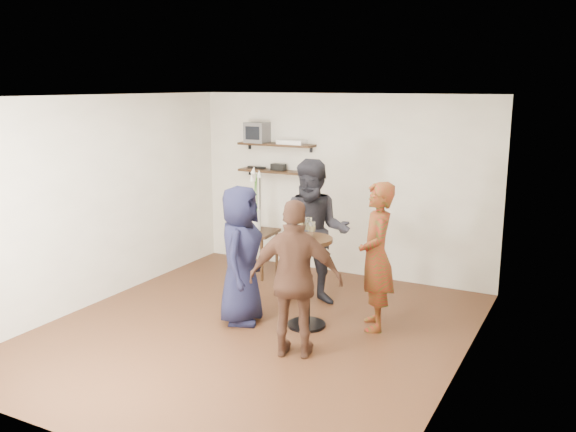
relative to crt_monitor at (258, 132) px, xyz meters
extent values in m
cube|color=#3F2414|center=(1.32, -2.38, -2.04)|extent=(4.50, 5.00, 0.04)
cube|color=white|center=(1.32, -2.38, 0.60)|extent=(4.50, 5.00, 0.04)
cube|color=white|center=(1.32, 0.15, -0.72)|extent=(4.50, 0.04, 2.60)
cube|color=white|center=(1.32, -4.89, -0.72)|extent=(4.50, 0.04, 2.60)
cube|color=white|center=(-0.95, -2.38, -0.72)|extent=(0.04, 5.00, 2.60)
cube|color=white|center=(3.59, -2.38, -0.72)|extent=(0.04, 5.00, 2.60)
cube|color=black|center=(0.32, 0.00, -0.17)|extent=(1.20, 0.25, 0.04)
cube|color=black|center=(0.32, 0.00, -0.57)|extent=(1.20, 0.25, 0.04)
cube|color=#59595B|center=(0.00, 0.00, 0.00)|extent=(0.32, 0.30, 0.30)
cube|color=silver|center=(0.58, 0.00, -0.12)|extent=(0.40, 0.24, 0.06)
cube|color=black|center=(0.35, 0.00, -0.50)|extent=(0.22, 0.10, 0.10)
cube|color=black|center=(-0.05, 0.05, -0.54)|extent=(0.30, 0.05, 0.03)
cube|color=black|center=(0.29, -0.56, -1.38)|extent=(0.59, 0.59, 0.04)
cylinder|color=black|center=(0.07, -0.78, -1.71)|extent=(0.04, 0.04, 0.61)
cylinder|color=black|center=(0.51, -0.78, -1.71)|extent=(0.04, 0.04, 0.61)
cylinder|color=black|center=(0.07, -0.34, -1.71)|extent=(0.04, 0.04, 0.61)
cylinder|color=black|center=(0.51, -0.34, -1.71)|extent=(0.04, 0.04, 0.61)
cylinder|color=silver|center=(0.29, -0.56, -1.21)|extent=(0.14, 0.14, 0.29)
cylinder|color=#357020|center=(0.27, -0.56, -0.91)|extent=(0.01, 0.07, 0.54)
cone|color=white|center=(0.23, -0.56, -0.59)|extent=(0.07, 0.08, 0.12)
cylinder|color=#357020|center=(0.30, -0.55, -0.88)|extent=(0.03, 0.05, 0.60)
cone|color=white|center=(0.33, -0.53, -0.53)|extent=(0.10, 0.12, 0.12)
cylinder|color=#357020|center=(0.29, -0.58, -0.86)|extent=(0.09, 0.08, 0.65)
cone|color=white|center=(0.29, -0.61, -0.47)|extent=(0.13, 0.12, 0.13)
cylinder|color=black|center=(1.78, -1.97, -0.99)|extent=(0.57, 0.57, 0.04)
cylinder|color=black|center=(1.78, -1.97, -1.50)|extent=(0.08, 0.08, 0.97)
cylinder|color=black|center=(1.78, -1.97, -2.00)|extent=(0.44, 0.44, 0.03)
cylinder|color=silver|center=(1.73, -2.00, -0.97)|extent=(0.07, 0.07, 0.00)
cylinder|color=silver|center=(1.73, -2.00, -0.92)|extent=(0.01, 0.01, 0.10)
cylinder|color=silver|center=(1.73, -2.00, -0.81)|extent=(0.07, 0.07, 0.12)
cylinder|color=#E4C55D|center=(1.73, -2.00, -0.83)|extent=(0.07, 0.07, 0.07)
cylinder|color=silver|center=(1.86, -2.00, -0.97)|extent=(0.06, 0.06, 0.00)
cylinder|color=silver|center=(1.86, -2.00, -0.92)|extent=(0.01, 0.01, 0.09)
cylinder|color=silver|center=(1.86, -2.00, -0.83)|extent=(0.07, 0.07, 0.11)
cylinder|color=#E4C55D|center=(1.86, -2.00, -0.85)|extent=(0.06, 0.06, 0.06)
cylinder|color=silver|center=(1.77, -1.91, -0.97)|extent=(0.07, 0.07, 0.00)
cylinder|color=silver|center=(1.77, -1.91, -0.92)|extent=(0.01, 0.01, 0.10)
cylinder|color=silver|center=(1.77, -1.91, -0.81)|extent=(0.07, 0.07, 0.12)
cylinder|color=#E4C55D|center=(1.77, -1.91, -0.83)|extent=(0.07, 0.07, 0.07)
cylinder|color=silver|center=(1.80, -1.96, -0.97)|extent=(0.06, 0.06, 0.00)
cylinder|color=silver|center=(1.80, -1.96, -0.92)|extent=(0.01, 0.01, 0.09)
cylinder|color=silver|center=(1.80, -1.96, -0.82)|extent=(0.07, 0.07, 0.11)
cylinder|color=#E4C55D|center=(1.80, -1.96, -0.84)|extent=(0.06, 0.06, 0.06)
imported|color=#AE1317|center=(2.48, -1.64, -1.18)|extent=(0.62, 0.73, 1.68)
imported|color=black|center=(1.53, -1.24, -1.10)|extent=(1.07, 0.95, 1.83)
imported|color=black|center=(1.04, -2.18, -1.21)|extent=(0.71, 0.90, 1.61)
imported|color=#4C2D20|center=(2.01, -2.71, -1.21)|extent=(1.02, 0.66, 1.62)
camera|label=1|loc=(4.64, -7.90, 0.71)|focal=38.00mm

